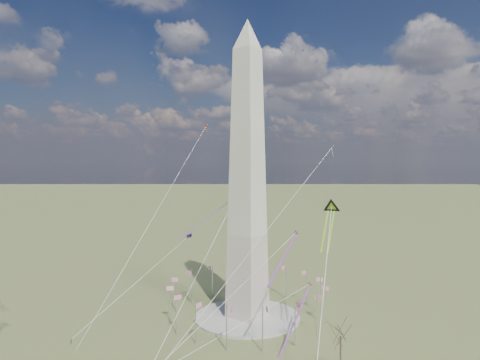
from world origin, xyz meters
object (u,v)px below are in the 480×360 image
Objects in this scene: person_west at (71,342)px; tree_near at (341,333)px; washington_monument at (247,178)px; kite_delta_black at (331,210)px.

tree_near is at bearing -113.08° from person_west.
washington_monument reaches higher than tree_near.
tree_near is 37.41m from kite_delta_black.
washington_monument is at bearing 155.55° from tree_near.
washington_monument is 5.95× the size of kite_delta_black.
kite_delta_black is (29.18, 2.68, -9.18)m from washington_monument.
person_west is 85.97m from kite_delta_black.
washington_monument is 73.18m from person_west.
washington_monument is 30.70m from kite_delta_black.
kite_delta_black is at bearing 120.37° from tree_near.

